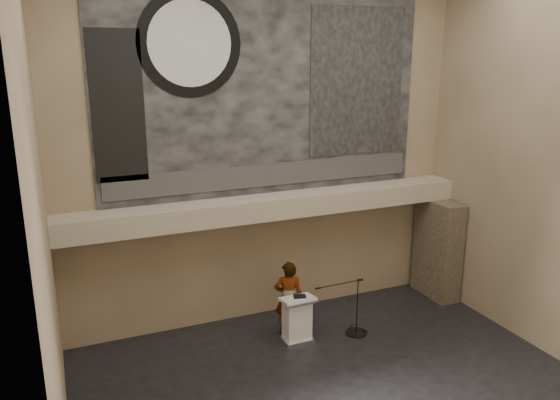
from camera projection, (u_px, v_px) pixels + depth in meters
name	position (u px, v px, depth m)	size (l,w,h in m)	color
floor	(344.00, 397.00, 10.66)	(10.00, 10.00, 0.00)	black
wall_back	(267.00, 150.00, 13.11)	(10.00, 0.02, 8.50)	#7B694E
wall_front	(535.00, 265.00, 6.00)	(10.00, 0.02, 8.50)	#7B694E
wall_left	(42.00, 219.00, 7.67)	(0.02, 8.00, 8.50)	#7B694E
wall_right	(559.00, 164.00, 11.43)	(0.02, 8.00, 8.50)	#7B694E
soffit	(274.00, 206.00, 13.09)	(10.00, 0.80, 0.50)	tan
sprinkler_left	(210.00, 226.00, 12.52)	(0.04, 0.04, 0.06)	#B2893D
sprinkler_right	(343.00, 209.00, 13.83)	(0.04, 0.04, 0.06)	#B2893D
banner	(267.00, 89.00, 12.70)	(8.00, 0.05, 5.00)	black
banner_text_strip	(268.00, 175.00, 13.20)	(7.76, 0.02, 0.55)	#313131
banner_clock_rim	(190.00, 44.00, 11.73)	(2.30, 2.30, 0.02)	black
banner_clock_face	(190.00, 43.00, 11.71)	(1.84, 1.84, 0.02)	silver
banner_building_print	(357.00, 82.00, 13.54)	(2.60, 0.02, 3.60)	black
banner_brick_print	(118.00, 107.00, 11.46)	(1.10, 0.02, 3.20)	black
stone_pier	(438.00, 249.00, 14.86)	(0.60, 1.40, 2.70)	#403527
lectern	(297.00, 319.00, 12.61)	(0.77, 0.56, 1.14)	silver
binder	(300.00, 296.00, 12.47)	(0.28, 0.23, 0.04)	black
papers	(293.00, 299.00, 12.36)	(0.19, 0.26, 0.01)	silver
speaker_person	(288.00, 298.00, 12.82)	(0.67, 0.44, 1.84)	white
mic_stand	(355.00, 326.00, 13.03)	(1.38, 0.52, 1.41)	black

